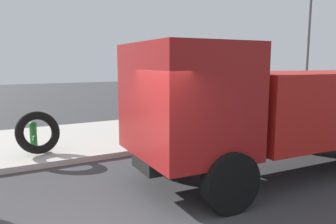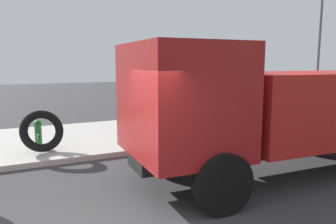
% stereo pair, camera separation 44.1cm
% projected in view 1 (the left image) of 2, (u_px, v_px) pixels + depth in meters
% --- Properties ---
extents(sidewalk_curb, '(36.00, 5.00, 0.15)m').
position_uv_depth(sidewalk_curb, '(45.00, 143.00, 10.57)').
color(sidewalk_curb, '#BCB7AD').
rests_on(sidewalk_curb, ground).
extents(fire_hydrant, '(0.23, 0.51, 0.84)m').
position_uv_depth(fire_hydrant, '(33.00, 135.00, 9.32)').
color(fire_hydrant, '#2D8438').
rests_on(fire_hydrant, sidewalk_curb).
extents(loose_tire, '(1.25, 0.76, 1.19)m').
position_uv_depth(loose_tire, '(38.00, 132.00, 8.95)').
color(loose_tire, black).
rests_on(loose_tire, sidewalk_curb).
extents(dump_truck_red, '(7.11, 3.08, 3.00)m').
position_uv_depth(dump_truck_red, '(272.00, 107.00, 7.63)').
color(dump_truck_red, red).
rests_on(dump_truck_red, ground).
extents(street_light_pole, '(0.12, 0.12, 6.03)m').
position_uv_depth(street_light_pole, '(308.00, 50.00, 14.01)').
color(street_light_pole, '#595B5E').
rests_on(street_light_pole, sidewalk_curb).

